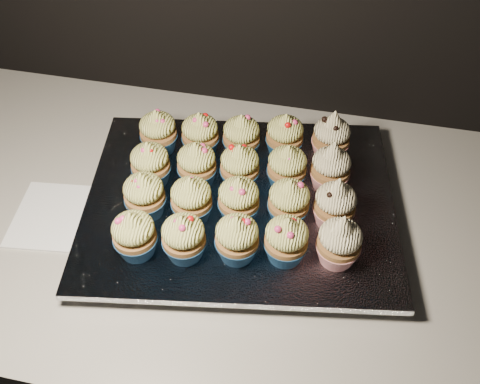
{
  "coord_description": "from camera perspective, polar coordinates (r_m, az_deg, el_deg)",
  "views": [
    {
      "loc": [
        0.11,
        1.16,
        1.56
      ],
      "look_at": [
        -0.01,
        1.71,
        0.95
      ],
      "focal_mm": 40.0,
      "sensor_mm": 36.0,
      "label": 1
    }
  ],
  "objects": [
    {
      "name": "cabinet",
      "position": [
        1.26,
        0.37,
        -16.68
      ],
      "size": [
        2.4,
        0.6,
        0.86
      ],
      "primitive_type": "cube",
      "color": "black",
      "rests_on": "ground"
    },
    {
      "name": "worktop",
      "position": [
        0.88,
        0.51,
        -3.78
      ],
      "size": [
        2.44,
        0.64,
        0.04
      ],
      "primitive_type": "cube",
      "color": "beige",
      "rests_on": "cabinet"
    },
    {
      "name": "napkin",
      "position": [
        0.91,
        -18.85,
        -2.46
      ],
      "size": [
        0.15,
        0.15,
        0.0
      ],
      "primitive_type": "cube",
      "rotation": [
        0.0,
        0.0,
        0.12
      ],
      "color": "white",
      "rests_on": "worktop"
    },
    {
      "name": "baking_tray",
      "position": [
        0.86,
        -0.0,
        -1.75
      ],
      "size": [
        0.49,
        0.41,
        0.02
      ],
      "primitive_type": "cube",
      "rotation": [
        0.0,
        0.0,
        0.16
      ],
      "color": "black",
      "rests_on": "worktop"
    },
    {
      "name": "foil_lining",
      "position": [
        0.85,
        -0.0,
        -1.0
      ],
      "size": [
        0.54,
        0.45,
        0.01
      ],
      "primitive_type": "cube",
      "rotation": [
        0.0,
        0.0,
        0.16
      ],
      "color": "silver",
      "rests_on": "baking_tray"
    },
    {
      "name": "cupcake_0",
      "position": [
        0.76,
        -11.21,
        -4.48
      ],
      "size": [
        0.06,
        0.06,
        0.08
      ],
      "color": "navy",
      "rests_on": "foil_lining"
    },
    {
      "name": "cupcake_1",
      "position": [
        0.75,
        -6.02,
        -4.84
      ],
      "size": [
        0.06,
        0.06,
        0.08
      ],
      "color": "navy",
      "rests_on": "foil_lining"
    },
    {
      "name": "cupcake_2",
      "position": [
        0.75,
        -0.32,
        -4.94
      ],
      "size": [
        0.06,
        0.06,
        0.08
      ],
      "color": "navy",
      "rests_on": "foil_lining"
    },
    {
      "name": "cupcake_3",
      "position": [
        0.75,
        4.96,
        -5.09
      ],
      "size": [
        0.06,
        0.06,
        0.08
      ],
      "color": "navy",
      "rests_on": "foil_lining"
    },
    {
      "name": "cupcake_4",
      "position": [
        0.75,
        10.56,
        -5.2
      ],
      "size": [
        0.06,
        0.06,
        0.1
      ],
      "color": "red",
      "rests_on": "foil_lining"
    },
    {
      "name": "cupcake_5",
      "position": [
        0.81,
        -10.16,
        -0.31
      ],
      "size": [
        0.06,
        0.06,
        0.08
      ],
      "color": "navy",
      "rests_on": "foil_lining"
    },
    {
      "name": "cupcake_6",
      "position": [
        0.8,
        -5.2,
        -0.79
      ],
      "size": [
        0.06,
        0.06,
        0.08
      ],
      "color": "navy",
      "rests_on": "foil_lining"
    },
    {
      "name": "cupcake_7",
      "position": [
        0.79,
        -0.13,
        -0.81
      ],
      "size": [
        0.06,
        0.06,
        0.08
      ],
      "color": "navy",
      "rests_on": "foil_lining"
    },
    {
      "name": "cupcake_8",
      "position": [
        0.79,
        5.23,
        -1.04
      ],
      "size": [
        0.06,
        0.06,
        0.08
      ],
      "color": "navy",
      "rests_on": "foil_lining"
    },
    {
      "name": "cupcake_9",
      "position": [
        0.8,
        10.1,
        -1.26
      ],
      "size": [
        0.06,
        0.06,
        0.1
      ],
      "color": "red",
      "rests_on": "foil_lining"
    },
    {
      "name": "cupcake_10",
      "position": [
        0.86,
        -9.54,
        2.98
      ],
      "size": [
        0.06,
        0.06,
        0.08
      ],
      "color": "navy",
      "rests_on": "foil_lining"
    },
    {
      "name": "cupcake_11",
      "position": [
        0.85,
        -4.64,
        2.95
      ],
      "size": [
        0.06,
        0.06,
        0.08
      ],
      "color": "navy",
      "rests_on": "foil_lining"
    },
    {
      "name": "cupcake_12",
      "position": [
        0.84,
        -0.03,
        2.72
      ],
      "size": [
        0.06,
        0.06,
        0.08
      ],
      "color": "navy",
      "rests_on": "foil_lining"
    },
    {
      "name": "cupcake_13",
      "position": [
        0.84,
        5.04,
        2.62
      ],
      "size": [
        0.06,
        0.06,
        0.08
      ],
      "color": "navy",
      "rests_on": "foil_lining"
    },
    {
      "name": "cupcake_14",
      "position": [
        0.85,
        9.65,
        2.6
      ],
      "size": [
        0.06,
        0.06,
        0.1
      ],
      "color": "red",
      "rests_on": "foil_lining"
    },
    {
      "name": "cupcake_15",
      "position": [
        0.91,
        -8.72,
        6.37
      ],
      "size": [
        0.06,
        0.06,
        0.08
      ],
      "color": "navy",
      "rests_on": "foil_lining"
    },
    {
      "name": "cupcake_16",
      "position": [
        0.9,
        -4.27,
        6.14
      ],
      "size": [
        0.06,
        0.06,
        0.08
      ],
      "color": "navy",
      "rests_on": "foil_lining"
    },
    {
      "name": "cupcake_17",
      "position": [
        0.89,
        0.15,
        5.94
      ],
      "size": [
        0.06,
        0.06,
        0.08
      ],
      "color": "navy",
      "rests_on": "foil_lining"
    },
    {
      "name": "cupcake_18",
      "position": [
        0.9,
        4.79,
        6.0
      ],
      "size": [
        0.06,
        0.06,
        0.08
      ],
      "color": "navy",
      "rests_on": "foil_lining"
    },
    {
      "name": "cupcake_19",
      "position": [
        0.9,
        9.71,
        5.83
      ],
      "size": [
        0.06,
        0.06,
        0.1
      ],
      "color": "red",
      "rests_on": "foil_lining"
    }
  ]
}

